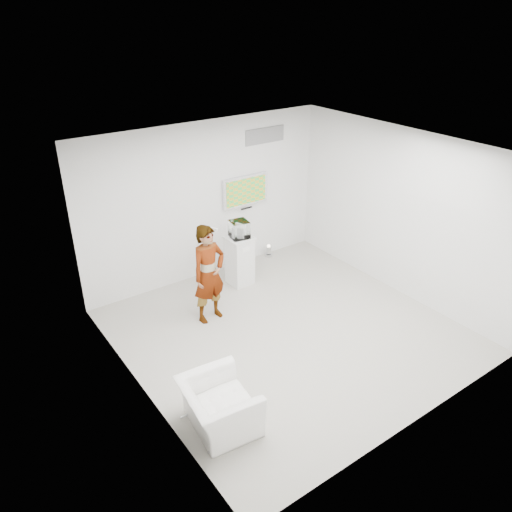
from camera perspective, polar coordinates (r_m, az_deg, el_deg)
name	(u,v)px	position (r m, az deg, el deg)	size (l,w,h in m)	color
room	(290,250)	(7.54, 3.92, 0.74)	(5.01, 5.01, 3.00)	#A29F95
tv	(245,191)	(9.80, -1.26, 7.47)	(1.00, 0.08, 0.60)	silver
logo_decal	(265,135)	(9.82, 1.03, 13.61)	(0.90, 0.02, 0.30)	gray
person	(209,274)	(8.21, -5.40, -2.06)	(0.62, 0.41, 1.71)	white
armchair	(219,406)	(6.54, -4.26, -16.74)	(0.96, 0.84, 0.63)	white
pedestal	(240,260)	(9.42, -1.88, -0.49)	(0.46, 0.46, 0.96)	silver
floor_uplight	(269,251)	(10.57, 1.46, 0.61)	(0.16, 0.16, 0.25)	silver
vitrine	(239,229)	(9.14, -1.94, 3.06)	(0.32, 0.32, 0.32)	silver
console	(239,232)	(9.17, -1.93, 2.73)	(0.05, 0.15, 0.21)	silver
wii_remote	(213,229)	(8.15, -4.88, 3.11)	(0.04, 0.14, 0.04)	silver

